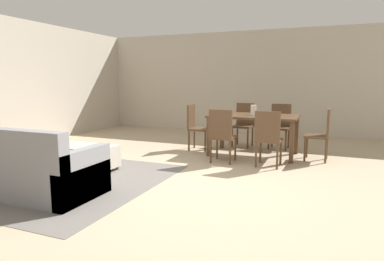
# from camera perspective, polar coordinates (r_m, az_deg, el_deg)

# --- Properties ---
(ground_plane) EXTENTS (10.80, 10.80, 0.00)m
(ground_plane) POSITION_cam_1_polar(r_m,az_deg,el_deg) (4.57, -0.83, -9.31)
(ground_plane) COLOR tan
(wall_back) EXTENTS (9.00, 0.12, 2.70)m
(wall_back) POSITION_cam_1_polar(r_m,az_deg,el_deg) (9.17, 11.65, 7.97)
(wall_back) COLOR #BCB2A0
(wall_back) RESTS_ON ground_plane
(area_rug) EXTENTS (3.00, 2.80, 0.01)m
(area_rug) POSITION_cam_1_polar(r_m,az_deg,el_deg) (5.24, -22.33, -7.58)
(area_rug) COLOR slate
(area_rug) RESTS_ON ground_plane
(couch) EXTENTS (2.26, 0.86, 0.86)m
(couch) POSITION_cam_1_polar(r_m,az_deg,el_deg) (4.83, -28.03, -5.73)
(couch) COLOR gray
(couch) RESTS_ON ground_plane
(ottoman_table) EXTENTS (1.05, 0.56, 0.40)m
(ottoman_table) POSITION_cam_1_polar(r_m,az_deg,el_deg) (5.54, -18.06, -4.13)
(ottoman_table) COLOR #B7AD9E
(ottoman_table) RESTS_ON ground_plane
(dining_table) EXTENTS (1.61, 0.95, 0.76)m
(dining_table) POSITION_cam_1_polar(r_m,az_deg,el_deg) (6.40, 10.42, 1.78)
(dining_table) COLOR #513823
(dining_table) RESTS_ON ground_plane
(dining_chair_near_left) EXTENTS (0.40, 0.40, 0.92)m
(dining_chair_near_left) POSITION_cam_1_polar(r_m,az_deg,el_deg) (5.72, 5.10, -0.39)
(dining_chair_near_left) COLOR #513823
(dining_chair_near_left) RESTS_ON ground_plane
(dining_chair_near_right) EXTENTS (0.41, 0.41, 0.92)m
(dining_chair_near_right) POSITION_cam_1_polar(r_m,az_deg,el_deg) (5.55, 12.79, -0.85)
(dining_chair_near_right) COLOR #513823
(dining_chair_near_right) RESTS_ON ground_plane
(dining_chair_far_left) EXTENTS (0.43, 0.43, 0.92)m
(dining_chair_far_left) POSITION_cam_1_polar(r_m,az_deg,el_deg) (7.30, 8.80, 1.45)
(dining_chair_far_left) COLOR #513823
(dining_chair_far_left) RESTS_ON ground_plane
(dining_chair_far_right) EXTENTS (0.42, 0.42, 0.92)m
(dining_chair_far_right) POSITION_cam_1_polar(r_m,az_deg,el_deg) (7.20, 14.70, 1.17)
(dining_chair_far_right) COLOR #513823
(dining_chair_far_right) RESTS_ON ground_plane
(dining_chair_head_east) EXTENTS (0.41, 0.41, 0.92)m
(dining_chair_head_east) POSITION_cam_1_polar(r_m,az_deg,el_deg) (6.27, 21.18, -0.16)
(dining_chair_head_east) COLOR #513823
(dining_chair_head_east) RESTS_ON ground_plane
(dining_chair_head_west) EXTENTS (0.42, 0.42, 0.92)m
(dining_chair_head_west) POSITION_cam_1_polar(r_m,az_deg,el_deg) (6.79, 0.62, 1.03)
(dining_chair_head_west) COLOR #513823
(dining_chair_head_west) RESTS_ON ground_plane
(vase_centerpiece) EXTENTS (0.10, 0.10, 0.19)m
(vase_centerpiece) POSITION_cam_1_polar(r_m,az_deg,el_deg) (6.39, 10.36, 3.44)
(vase_centerpiece) COLOR silver
(vase_centerpiece) RESTS_ON dining_table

